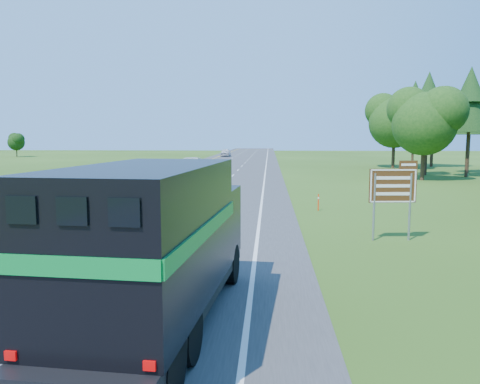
{
  "coord_description": "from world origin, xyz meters",
  "views": [
    {
      "loc": [
        6.0,
        -6.37,
        4.41
      ],
      "look_at": [
        4.54,
        16.81,
        1.68
      ],
      "focal_mm": 35.0,
      "sensor_mm": 36.0,
      "label": 1
    }
  ],
  "objects_px": {
    "far_car": "(226,153)",
    "horse_truck": "(157,241)",
    "white_suv": "(191,166)",
    "exit_sign": "(394,189)"
  },
  "relations": [
    {
      "from": "horse_truck",
      "to": "exit_sign",
      "type": "height_order",
      "value": "horse_truck"
    },
    {
      "from": "horse_truck",
      "to": "white_suv",
      "type": "bearing_deg",
      "value": 103.32
    },
    {
      "from": "white_suv",
      "to": "far_car",
      "type": "relative_size",
      "value": 1.37
    },
    {
      "from": "white_suv",
      "to": "exit_sign",
      "type": "distance_m",
      "value": 37.51
    },
    {
      "from": "horse_truck",
      "to": "white_suv",
      "type": "distance_m",
      "value": 44.85
    },
    {
      "from": "far_car",
      "to": "white_suv",
      "type": "bearing_deg",
      "value": -91.07
    },
    {
      "from": "white_suv",
      "to": "horse_truck",
      "type": "bearing_deg",
      "value": -77.27
    },
    {
      "from": "far_car",
      "to": "horse_truck",
      "type": "bearing_deg",
      "value": -87.45
    },
    {
      "from": "white_suv",
      "to": "exit_sign",
      "type": "height_order",
      "value": "exit_sign"
    },
    {
      "from": "white_suv",
      "to": "exit_sign",
      "type": "xyz_separation_m",
      "value": [
        14.5,
        -34.57,
        1.2
      ]
    }
  ]
}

